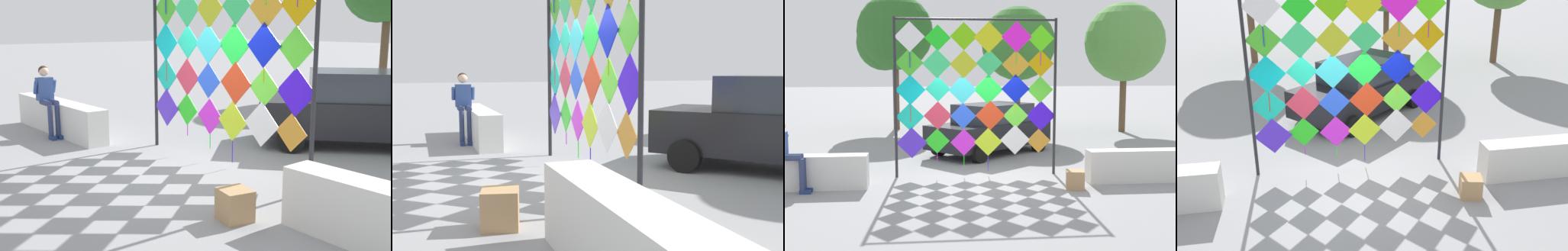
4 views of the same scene
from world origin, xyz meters
TOP-DOWN VIEW (x-y plane):
  - ground at (0.00, 0.00)m, footprint 120.00×120.00m
  - plaza_ledge_right at (4.47, -0.25)m, footprint 3.76×0.49m
  - kite_display_rack at (0.01, 0.82)m, footprint 4.10×0.08m
  - parked_car at (0.79, 4.10)m, footprint 4.27×4.00m
  - cardboard_box_large at (2.10, -0.86)m, footprint 0.48×0.47m

SIDE VIEW (x-z plane):
  - ground at x=0.00m, z-range 0.00..0.00m
  - cardboard_box_large at x=2.10m, z-range 0.00..0.43m
  - plaza_ledge_right at x=4.47m, z-range 0.00..0.78m
  - parked_car at x=0.79m, z-range 0.01..1.61m
  - kite_display_rack at x=0.01m, z-range 0.30..4.29m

